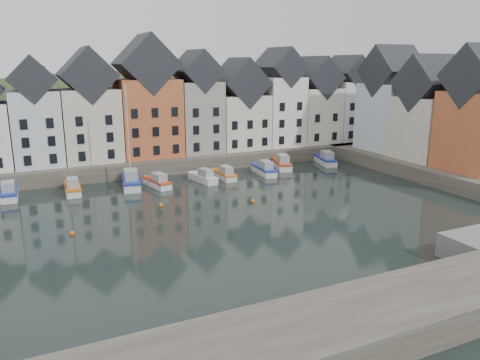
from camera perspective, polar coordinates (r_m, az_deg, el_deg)
ground at (r=47.20m, az=-2.22°, el=-5.28°), size 260.00×260.00×0.00m
far_quay at (r=74.54m, az=-11.33°, el=2.53°), size 90.00×16.00×2.00m
right_quay at (r=71.45m, az=25.14°, el=0.94°), size 14.00×54.00×2.00m
hillside at (r=104.13m, az=-14.36°, el=-5.13°), size 153.60×70.40×64.00m
far_terrace at (r=72.31m, az=-8.75°, el=8.60°), size 72.37×8.16×17.78m
right_terrace at (r=72.79m, az=22.23°, el=7.79°), size 8.30×24.25×16.36m
mooring_buoys at (r=50.66m, az=-8.78°, el=-3.88°), size 20.50×5.50×0.50m
boat_b at (r=61.96m, az=-26.32°, el=-1.35°), size 2.03×6.08×2.32m
boat_c at (r=61.19m, az=-19.73°, el=-0.91°), size 2.04×5.82×2.21m
boat_d at (r=61.97m, az=-13.13°, el=-0.05°), size 3.33×7.25×13.36m
boat_e at (r=61.45m, az=-10.05°, el=-0.25°), size 2.77×5.66×2.08m
boat_f at (r=63.22m, az=-4.48°, el=0.33°), size 2.59×5.59×2.07m
boat_g at (r=64.75m, az=-1.90°, el=0.70°), size 1.72×5.38×2.06m
boat_h at (r=67.45m, az=2.97°, el=1.29°), size 2.40×6.03×2.26m
boat_i at (r=71.40m, az=5.12°, el=2.02°), size 3.78×6.62×2.43m
boat_j at (r=75.29m, az=10.38°, el=2.46°), size 3.51×6.47×2.37m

